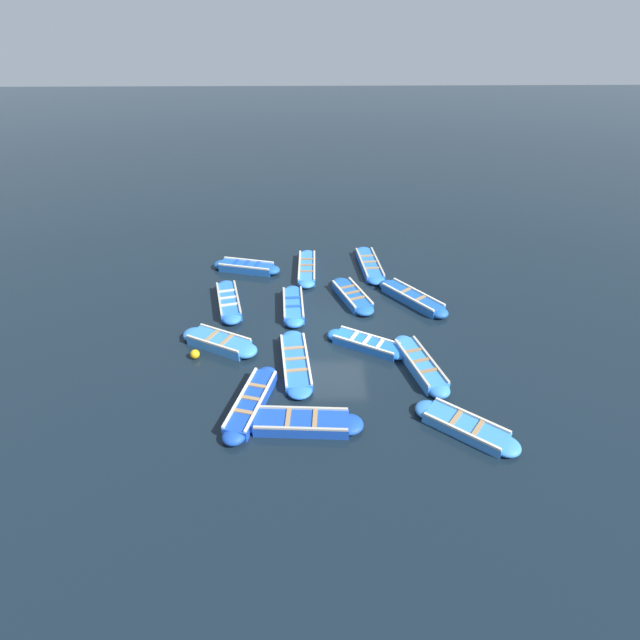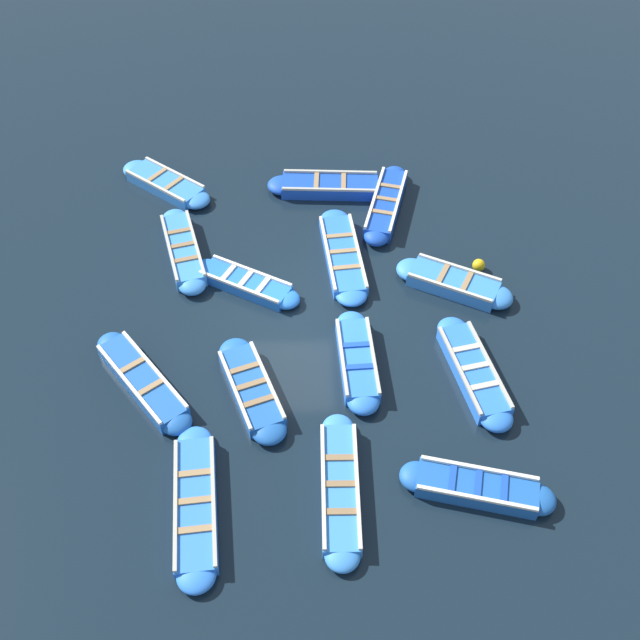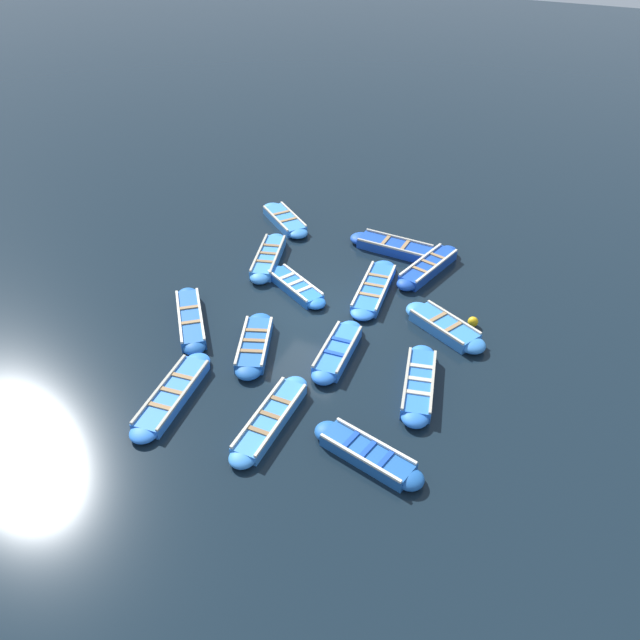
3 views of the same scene
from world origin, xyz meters
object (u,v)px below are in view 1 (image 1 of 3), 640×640
object	(u,v)px
boat_bow_out	(366,344)
boat_end_of_row	(229,301)
boat_centre	(352,296)
boat_mid_row	(219,342)
boat_outer_right	(247,267)
boat_outer_left	(412,298)
buoy_orange_near	(195,354)
boat_inner_gap	(251,403)
boat_stern_in	(302,423)
boat_drifting	(420,365)
boat_tucked	(370,265)
boat_broadside	(307,268)
boat_far_corner	(466,427)
boat_near_quay	(296,362)
boat_alongside	(293,306)

from	to	relation	value
boat_bow_out	boat_end_of_row	bearing A→B (deg)	-29.31
boat_centre	boat_mid_row	size ratio (longest dim) A/B	1.04
boat_outer_right	boat_outer_left	bearing A→B (deg)	157.95
boat_outer_right	boat_centre	size ratio (longest dim) A/B	1.01
boat_outer_right	buoy_orange_near	bearing A→B (deg)	80.11
boat_inner_gap	boat_stern_in	xyz separation A→B (m)	(-1.63, 0.91, -0.01)
boat_drifting	buoy_orange_near	size ratio (longest dim) A/B	10.53
boat_mid_row	buoy_orange_near	distance (m)	1.04
boat_mid_row	boat_tucked	distance (m)	8.91
boat_stern_in	boat_centre	size ratio (longest dim) A/B	1.14
boat_centre	boat_tucked	distance (m)	3.13
boat_broadside	buoy_orange_near	distance (m)	7.82
boat_mid_row	boat_centre	bearing A→B (deg)	-147.48
boat_centre	boat_far_corner	bearing A→B (deg)	110.26
boat_centre	boat_bow_out	xyz separation A→B (m)	(-0.28, 3.50, -0.01)
boat_near_quay	boat_tucked	distance (m)	8.23
boat_inner_gap	boat_stern_in	distance (m)	1.86
boat_near_quay	boat_broadside	distance (m)	7.20
boat_alongside	boat_mid_row	distance (m)	3.74
boat_outer_right	boat_centre	world-z (taller)	boat_outer_right
boat_stern_in	boat_mid_row	world-z (taller)	boat_mid_row
boat_broadside	boat_mid_row	bearing A→B (deg)	61.29
boat_tucked	boat_outer_left	bearing A→B (deg)	115.22
boat_mid_row	boat_near_quay	bearing A→B (deg)	157.51
boat_drifting	boat_end_of_row	world-z (taller)	boat_drifting
boat_mid_row	boat_inner_gap	bearing A→B (deg)	114.59
boat_mid_row	boat_tucked	size ratio (longest dim) A/B	0.83
boat_stern_in	boat_tucked	distance (m)	10.99
boat_outer_left	boat_centre	xyz separation A→B (m)	(2.58, -0.28, -0.02)
boat_broadside	boat_far_corner	bearing A→B (deg)	114.88
boat_drifting	boat_broadside	distance (m)	8.48
boat_far_corner	boat_tucked	world-z (taller)	boat_far_corner
boat_outer_left	boat_broadside	bearing A→B (deg)	-32.73
boat_near_quay	boat_bow_out	world-z (taller)	boat_bow_out
boat_near_quay	boat_inner_gap	distance (m)	2.53
boat_broadside	boat_mid_row	world-z (taller)	boat_mid_row
boat_inner_gap	boat_end_of_row	world-z (taller)	boat_inner_gap
boat_stern_in	boat_broadside	xyz separation A→B (m)	(-0.14, -10.22, -0.02)
boat_inner_gap	boat_outer_right	size ratio (longest dim) A/B	1.10
boat_near_quay	boat_alongside	world-z (taller)	boat_alongside
boat_broadside	boat_drifting	bearing A→B (deg)	118.35
boat_alongside	boat_centre	bearing A→B (deg)	-162.88
boat_bow_out	boat_end_of_row	distance (m)	6.39
boat_outer_left	boat_broadside	world-z (taller)	boat_outer_left
boat_centre	boat_near_quay	bearing A→B (deg)	62.66
boat_end_of_row	boat_inner_gap	bearing A→B (deg)	103.93
boat_outer_right	boat_end_of_row	distance (m)	3.14
boat_drifting	boat_stern_in	bearing A→B (deg)	33.48
boat_inner_gap	boat_alongside	bearing A→B (deg)	-101.49
boat_alongside	boat_mid_row	world-z (taller)	boat_mid_row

